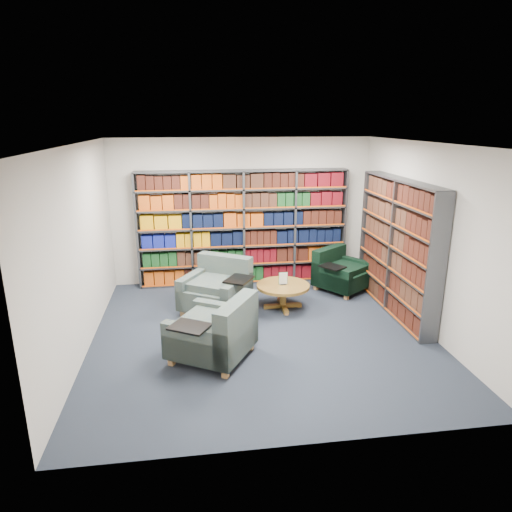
{
  "coord_description": "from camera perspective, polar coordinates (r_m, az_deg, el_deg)",
  "views": [
    {
      "loc": [
        -0.97,
        -6.21,
        3.1
      ],
      "look_at": [
        0.0,
        0.6,
        1.05
      ],
      "focal_mm": 32.0,
      "sensor_mm": 36.0,
      "label": 1
    }
  ],
  "objects": [
    {
      "name": "chair_green_right",
      "position": [
        8.81,
        10.32,
        -2.13
      ],
      "size": [
        1.18,
        1.18,
        0.77
      ],
      "color": "black",
      "rests_on": "ground"
    },
    {
      "name": "room_shell",
      "position": [
        6.51,
        0.75,
        1.46
      ],
      "size": [
        5.02,
        5.02,
        2.82
      ],
      "color": "black",
      "rests_on": "ground"
    },
    {
      "name": "bookshelf_back",
      "position": [
        8.83,
        -1.6,
        3.5
      ],
      "size": [
        4.0,
        0.28,
        2.2
      ],
      "color": "#47494F",
      "rests_on": "ground"
    },
    {
      "name": "coffee_table",
      "position": [
        7.79,
        3.4,
        -4.18
      ],
      "size": [
        0.9,
        0.9,
        0.63
      ],
      "color": "brown",
      "rests_on": "ground"
    },
    {
      "name": "chair_teal_front",
      "position": [
        6.2,
        -4.8,
        -9.75
      ],
      "size": [
        1.32,
        1.32,
        0.88
      ],
      "color": "#071C38",
      "rests_on": "ground"
    },
    {
      "name": "bookshelf_right",
      "position": [
        7.83,
        17.22,
        1.03
      ],
      "size": [
        0.28,
        2.5,
        2.2
      ],
      "color": "#47494F",
      "rests_on": "ground"
    },
    {
      "name": "chair_teal_left",
      "position": [
        7.76,
        -4.75,
        -4.16
      ],
      "size": [
        1.33,
        1.33,
        0.88
      ],
      "color": "#071C38",
      "rests_on": "ground"
    }
  ]
}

